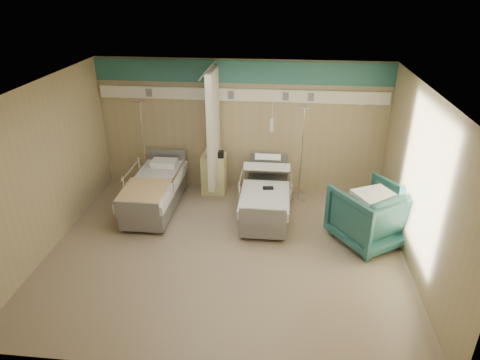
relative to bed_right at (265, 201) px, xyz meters
name	(u,v)px	position (x,y,z in m)	size (l,w,h in m)	color
ground	(226,251)	(-0.60, -1.30, -0.32)	(6.00, 5.00, 0.00)	gray
room_walls	(225,144)	(-0.63, -1.05, 1.55)	(6.04, 5.04, 2.82)	tan
bed_right	(265,201)	(0.00, 0.00, 0.00)	(1.00, 2.16, 0.63)	silver
bed_left	(155,195)	(-2.20, 0.00, 0.00)	(1.00, 2.16, 0.63)	silver
bedside_cabinet	(214,174)	(-1.15, 0.90, 0.11)	(0.50, 0.48, 0.85)	#E7E390
visitor_armchair	(370,215)	(1.85, -0.73, 0.21)	(1.12, 1.15, 1.05)	#20524E
waffle_blanket	(377,186)	(1.89, -0.71, 0.77)	(0.64, 0.57, 0.07)	white
iv_stand_right	(300,181)	(0.67, 0.79, 0.09)	(0.35, 0.35, 1.96)	silver
iv_stand_left	(146,170)	(-2.68, 0.98, 0.08)	(0.35, 0.35, 1.95)	silver
call_remote	(268,188)	(0.05, -0.12, 0.34)	(0.20, 0.09, 0.04)	black
tan_blanket	(144,191)	(-2.26, -0.46, 0.33)	(0.82, 1.03, 0.04)	#DAB570
toiletry_bag	(218,154)	(-1.05, 0.81, 0.60)	(0.24, 0.15, 0.13)	black
white_cup	(208,151)	(-1.29, 0.96, 0.60)	(0.09, 0.09, 0.14)	white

